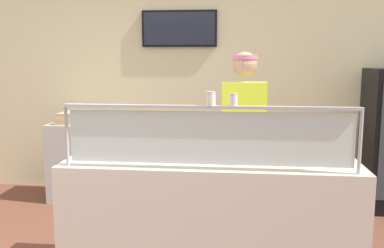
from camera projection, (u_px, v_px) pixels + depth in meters
ground_plane at (215, 243)px, 4.00m from camera, size 12.00×12.00×0.00m
shop_rear_unit at (222, 86)px, 5.38m from camera, size 6.59×0.13×2.70m
serving_counter at (210, 221)px, 3.28m from camera, size 2.19×0.69×0.95m
sneeze_guard at (208, 129)px, 2.89m from camera, size 2.01×0.06×0.44m
pizza_tray at (232, 156)px, 3.27m from camera, size 0.45×0.45×0.04m
pizza_server at (238, 154)px, 3.25m from camera, size 0.12×0.29×0.01m
parmesan_shaker at (211, 99)px, 2.86m from camera, size 0.06×0.06×0.09m
pepper_flake_shaker at (233, 100)px, 2.84m from camera, size 0.06×0.06×0.09m
worker_figure at (244, 138)px, 3.77m from camera, size 0.41×0.50×1.76m
prep_shelf at (82, 161)px, 5.21m from camera, size 0.70×0.55×0.94m
pizza_box_stack at (80, 117)px, 5.13m from camera, size 0.47×0.46×0.14m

